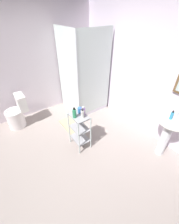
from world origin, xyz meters
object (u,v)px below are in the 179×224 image
pedestal_sink (168,130)px  rinse_cup (80,110)px  body_wash_bottle_green (74,113)px  lotion_bottle_white (83,114)px  storage_cart (80,128)px  conditioner_bottle_purple (83,111)px  hand_soap_bottle (172,116)px  bath_mat (72,124)px  toilet (17,114)px  shower_stall (83,93)px

pedestal_sink → rinse_cup: bearing=-136.6°
body_wash_bottle_green → lotion_bottle_white: body_wash_bottle_green is taller
storage_cart → conditioner_bottle_purple: (0.02, 0.08, 0.38)m
lotion_bottle_white → rinse_cup: 0.16m
hand_soap_bottle → lotion_bottle_white: 1.45m
pedestal_sink → lotion_bottle_white: 1.49m
storage_cart → bath_mat: size_ratio=1.23×
toilet → storage_cart: 1.59m
pedestal_sink → rinse_cup: 1.57m
shower_stall → toilet: shower_stall is taller
shower_stall → storage_cart: shower_stall is taller
pedestal_sink → hand_soap_bottle: (-0.03, -0.01, 0.30)m
conditioner_bottle_purple → shower_stall: bearing=146.9°
lotion_bottle_white → conditioner_bottle_purple: (-0.06, 0.06, -0.01)m
body_wash_bottle_green → bath_mat: (-0.64, 0.25, -0.82)m
hand_soap_bottle → bath_mat: hand_soap_bottle is taller
body_wash_bottle_green → conditioner_bottle_purple: size_ratio=1.19×
storage_cart → rinse_cup: bearing=137.5°
rinse_cup → shower_stall: bearing=144.1°
conditioner_bottle_purple → bath_mat: bearing=172.8°
body_wash_bottle_green → conditioner_bottle_purple: body_wash_bottle_green is taller
pedestal_sink → shower_stall: bearing=-171.4°
toilet → body_wash_bottle_green: 1.62m
storage_cart → hand_soap_bottle: hand_soap_bottle is taller
storage_cart → body_wash_bottle_green: bearing=-91.9°
storage_cart → lotion_bottle_white: size_ratio=4.11×
shower_stall → rinse_cup: bearing=-35.9°
body_wash_bottle_green → rinse_cup: 0.17m
toilet → pedestal_sink: bearing=39.3°
conditioner_bottle_purple → rinse_cup: (-0.09, -0.02, -0.02)m
rinse_cup → lotion_bottle_white: bearing=-14.2°
lotion_bottle_white → bath_mat: lotion_bottle_white is taller
bath_mat → rinse_cup: bearing=-9.9°
storage_cart → body_wash_bottle_green: (-0.00, -0.08, 0.39)m
storage_cart → conditioner_bottle_purple: 0.39m
bath_mat → pedestal_sink: bearing=29.7°
toilet → hand_soap_bottle: size_ratio=4.66×
storage_cart → lotion_bottle_white: lotion_bottle_white is taller
hand_soap_bottle → body_wash_bottle_green: bearing=-130.5°
shower_stall → storage_cart: size_ratio=2.70×
conditioner_bottle_purple → pedestal_sink: bearing=45.2°
hand_soap_bottle → toilet: bearing=-140.5°
body_wash_bottle_green → rinse_cup: (-0.07, 0.15, -0.03)m
lotion_bottle_white → rinse_cup: (-0.15, 0.04, -0.03)m
pedestal_sink → storage_cart: 1.55m
toilet → conditioner_bottle_purple: conditioner_bottle_purple is taller
hand_soap_bottle → conditioner_bottle_purple: (-1.01, -1.04, -0.07)m
shower_stall → bath_mat: size_ratio=3.33×
toilet → body_wash_bottle_green: body_wash_bottle_green is taller
toilet → bath_mat: size_ratio=1.27×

